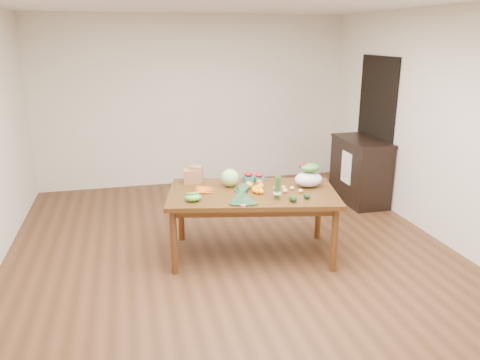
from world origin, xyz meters
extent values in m
plane|color=#57341D|center=(0.00, 0.00, 0.00)|extent=(6.00, 6.00, 0.00)
cube|color=silver|center=(0.00, 3.00, 1.35)|extent=(5.00, 0.02, 2.70)
cube|color=silver|center=(0.00, -3.00, 1.35)|extent=(5.00, 0.02, 2.70)
cube|color=silver|center=(2.50, 0.00, 1.35)|extent=(0.02, 6.00, 2.70)
cube|color=#4A2D11|center=(0.21, 0.11, 0.38)|extent=(1.98, 1.35, 0.75)
cube|color=black|center=(2.48, 1.60, 1.05)|extent=(0.02, 1.00, 2.10)
cube|color=black|center=(2.22, 1.47, 0.47)|extent=(0.52, 1.02, 0.94)
cube|color=white|center=(1.96, 1.40, 0.55)|extent=(0.02, 0.28, 0.45)
sphere|color=#A3C873|center=(0.01, 0.34, 0.85)|extent=(0.20, 0.20, 0.20)
sphere|color=#F5A00F|center=(0.19, 0.21, 0.79)|extent=(0.08, 0.08, 0.08)
sphere|color=#FF5C0F|center=(0.33, 0.28, 0.79)|extent=(0.07, 0.07, 0.07)
sphere|color=orange|center=(0.32, 0.16, 0.78)|extent=(0.07, 0.07, 0.07)
ellipsoid|color=#5CB33C|center=(-0.46, -0.05, 0.79)|extent=(0.17, 0.13, 0.08)
ellipsoid|color=tan|center=(0.46, 0.10, 0.77)|extent=(0.05, 0.04, 0.04)
ellipsoid|color=tan|center=(0.53, -0.03, 0.78)|extent=(0.06, 0.05, 0.05)
ellipsoid|color=tan|center=(0.64, 0.05, 0.77)|extent=(0.05, 0.05, 0.04)
ellipsoid|color=tan|center=(0.56, 0.11, 0.77)|extent=(0.05, 0.04, 0.04)
ellipsoid|color=tan|center=(0.70, -0.06, 0.77)|extent=(0.05, 0.05, 0.04)
ellipsoid|color=black|center=(0.52, -0.31, 0.78)|extent=(0.09, 0.12, 0.07)
ellipsoid|color=black|center=(0.69, -0.26, 0.78)|extent=(0.09, 0.11, 0.06)
camera|label=1|loc=(-1.07, -4.53, 2.36)|focal=35.00mm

